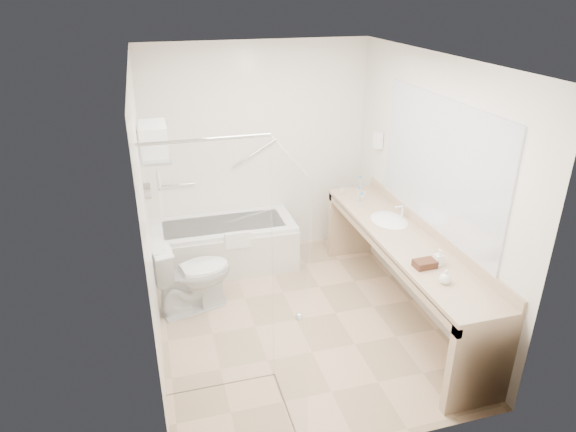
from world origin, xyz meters
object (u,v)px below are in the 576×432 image
object	(u,v)px
bathtub	(225,245)
vanity_counter	(403,257)
amenity_basket	(425,264)
toilet	(192,274)
water_bottle_left	(359,194)

from	to	relation	value
bathtub	vanity_counter	world-z (taller)	vanity_counter
bathtub	amenity_basket	xyz separation A→B (m)	(1.42, -1.94, 0.61)
vanity_counter	toilet	xyz separation A→B (m)	(-1.97, 0.63, -0.25)
bathtub	water_bottle_left	xyz separation A→B (m)	(1.45, -0.44, 0.65)
bathtub	amenity_basket	bearing A→B (deg)	-53.69
vanity_counter	water_bottle_left	size ratio (longest dim) A/B	15.85
vanity_counter	amenity_basket	world-z (taller)	vanity_counter
toilet	water_bottle_left	world-z (taller)	water_bottle_left
toilet	bathtub	bearing A→B (deg)	-44.83
vanity_counter	amenity_basket	xyz separation A→B (m)	(-0.10, -0.55, 0.24)
vanity_counter	toilet	bearing A→B (deg)	162.20
vanity_counter	bathtub	bearing A→B (deg)	137.65
amenity_basket	water_bottle_left	bearing A→B (deg)	89.22
toilet	water_bottle_left	xyz separation A→B (m)	(1.90, 0.31, 0.53)
amenity_basket	vanity_counter	bearing A→B (deg)	79.76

